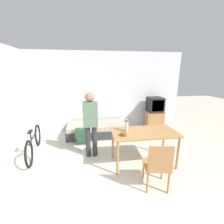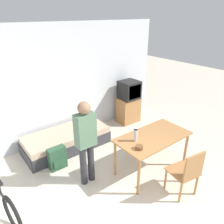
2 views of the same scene
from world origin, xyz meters
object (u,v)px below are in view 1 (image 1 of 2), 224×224
at_px(dining_table, 144,135).
at_px(bicycle, 34,143).
at_px(thermos_flask, 127,125).
at_px(backpack, 82,136).
at_px(tv, 154,114).
at_px(daybed, 97,129).
at_px(mate_bowl, 123,134).
at_px(wooden_chair, 158,164).
at_px(person_standing, 91,121).

distance_m(dining_table, bicycle, 2.73).
xyz_separation_m(thermos_flask, backpack, (-1.06, 1.09, -0.69)).
distance_m(tv, thermos_flask, 2.32).
distance_m(daybed, mate_bowl, 2.02).
height_order(wooden_chair, mate_bowl, wooden_chair).
relative_size(tv, wooden_chair, 1.32).
xyz_separation_m(wooden_chair, mate_bowl, (-0.46, 0.67, 0.30)).
xyz_separation_m(dining_table, wooden_chair, (-0.04, -0.81, -0.18)).
height_order(thermos_flask, mate_bowl, thermos_flask).
xyz_separation_m(daybed, bicycle, (-1.64, -0.95, 0.11)).
distance_m(tv, wooden_chair, 2.90).
relative_size(person_standing, mate_bowl, 12.59).
bearing_deg(tv, wooden_chair, -112.36).
distance_m(bicycle, thermos_flask, 2.40).
xyz_separation_m(dining_table, bicycle, (-2.59, 0.77, -0.37)).
bearing_deg(bicycle, thermos_flask, -17.39).
height_order(dining_table, person_standing, person_standing).
bearing_deg(tv, person_standing, -148.15).
bearing_deg(thermos_flask, mate_bowl, -118.77).
relative_size(daybed, wooden_chair, 2.11).
bearing_deg(person_standing, wooden_chair, -49.36).
bearing_deg(tv, backpack, -164.43).
distance_m(bicycle, mate_bowl, 2.33).
distance_m(daybed, dining_table, 2.03).
bearing_deg(mate_bowl, person_standing, 135.88).
bearing_deg(dining_table, backpack, 140.79).
bearing_deg(mate_bowl, daybed, 103.54).
distance_m(tv, person_standing, 2.63).
height_order(tv, thermos_flask, tv).
distance_m(wooden_chair, thermos_flask, 1.04).
relative_size(wooden_chair, bicycle, 0.55).
bearing_deg(thermos_flask, backpack, 134.09).
bearing_deg(dining_table, daybed, 118.89).
xyz_separation_m(daybed, mate_bowl, (0.45, -1.87, 0.60)).
distance_m(dining_table, wooden_chair, 0.83).
bearing_deg(thermos_flask, wooden_chair, -69.22).
relative_size(daybed, thermos_flask, 7.34).
relative_size(dining_table, mate_bowl, 11.19).
relative_size(wooden_chair, mate_bowl, 7.18).
distance_m(wooden_chair, backpack, 2.44).
height_order(dining_table, backpack, dining_table).
relative_size(thermos_flask, mate_bowl, 2.07).
xyz_separation_m(wooden_chair, person_standing, (-1.12, 1.30, 0.41)).
xyz_separation_m(thermos_flask, mate_bowl, (-0.12, -0.23, -0.11)).
height_order(daybed, dining_table, dining_table).
relative_size(wooden_chair, backpack, 1.91).
bearing_deg(thermos_flask, person_standing, 152.38).
relative_size(daybed, tv, 1.61).
bearing_deg(daybed, dining_table, -61.11).
distance_m(dining_table, mate_bowl, 0.54).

